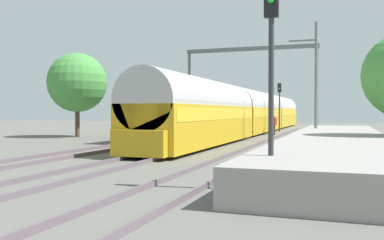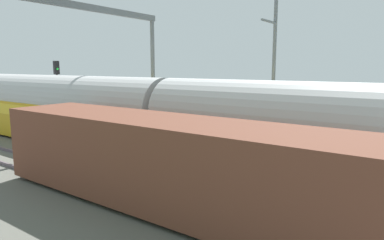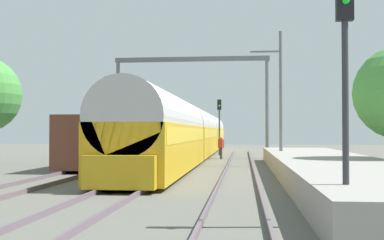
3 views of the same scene
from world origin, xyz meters
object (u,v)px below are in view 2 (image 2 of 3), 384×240
object	(u,v)px
railway_signal_far	(58,87)
catenary_gantry	(80,46)
passenger_train	(61,109)
person_crossing	(129,125)
freight_car	(160,161)

from	to	relation	value
railway_signal_far	catenary_gantry	distance (m)	6.11
passenger_train	person_crossing	world-z (taller)	passenger_train
passenger_train	railway_signal_far	xyz separation A→B (m)	(1.92, 3.10, 1.15)
passenger_train	catenary_gantry	world-z (taller)	catenary_gantry
freight_car	catenary_gantry	size ratio (longest dim) A/B	1.08
passenger_train	railway_signal_far	bearing A→B (deg)	58.24
railway_signal_far	passenger_train	bearing A→B (deg)	-121.76
passenger_train	freight_car	world-z (taller)	passenger_train
freight_car	person_crossing	distance (m)	9.89
railway_signal_far	catenary_gantry	size ratio (longest dim) A/B	0.40
catenary_gantry	passenger_train	bearing A→B (deg)	90.00
person_crossing	railway_signal_far	size ratio (longest dim) A/B	0.36
person_crossing	passenger_train	bearing A→B (deg)	-22.07
person_crossing	catenary_gantry	bearing A→B (deg)	6.83
passenger_train	freight_car	xyz separation A→B (m)	(-3.82, -10.98, -0.50)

